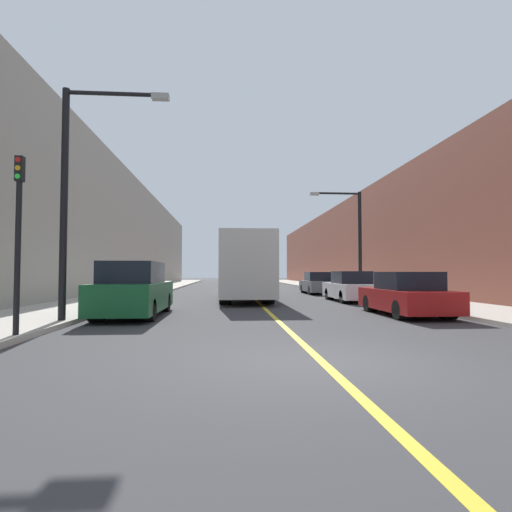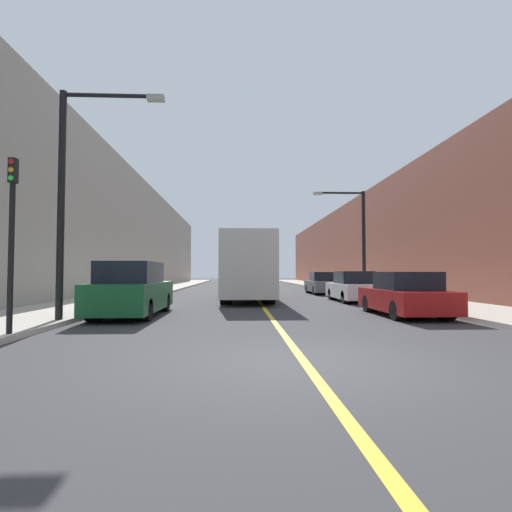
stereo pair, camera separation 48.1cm
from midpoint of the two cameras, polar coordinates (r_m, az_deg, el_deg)
The scene contains 14 objects.
ground_plane at distance 6.72m, azimuth 7.48°, elevation -14.91°, with size 200.00×200.00×0.00m, color #38383A.
sidewalk_left at distance 37.00m, azimuth -14.21°, elevation -4.47°, with size 3.69×72.00×0.13m, color #B2AA9E.
sidewalk_right at distance 37.55m, azimuth 9.63°, elevation -4.47°, with size 3.69×72.00×0.13m, color #B2AA9E.
building_row_left at distance 37.98m, azimuth -19.86°, elevation 3.00°, with size 4.00×72.00×9.86m, color gray.
building_row_right at distance 38.72m, azimuth 15.12°, elevation 1.64°, with size 4.00×72.00×8.23m, color brown.
road_center_line at distance 36.48m, azimuth -2.20°, elevation -4.67°, with size 0.16×72.00×0.01m, color gold.
bus at distance 21.65m, azimuth -2.41°, elevation -1.54°, with size 2.53×10.16×3.31m.
parked_suv_left at distance 14.02m, azimuth -17.96°, elevation -4.78°, with size 1.88×4.98×1.82m.
car_right_near at distance 14.52m, azimuth 19.80°, elevation -5.36°, with size 1.88×4.27×1.49m.
car_right_mid at distance 20.76m, azimuth 12.67°, elevation -4.46°, with size 1.77×4.40×1.53m.
car_right_far at distance 27.63m, azimuth 8.41°, elevation -3.98°, with size 1.86×4.27×1.50m.
street_lamp_left at distance 12.65m, azimuth -25.34°, elevation 9.37°, with size 3.00×0.24×6.57m.
street_lamp_right at distance 23.66m, azimuth 13.28°, elevation 3.09°, with size 3.00×0.24×6.00m.
traffic_light at distance 10.11m, azimuth -32.04°, elevation 2.40°, with size 0.16×0.18×3.85m.
Camera 1 is at (-1.57, -6.41, 1.46)m, focal length 28.00 mm.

